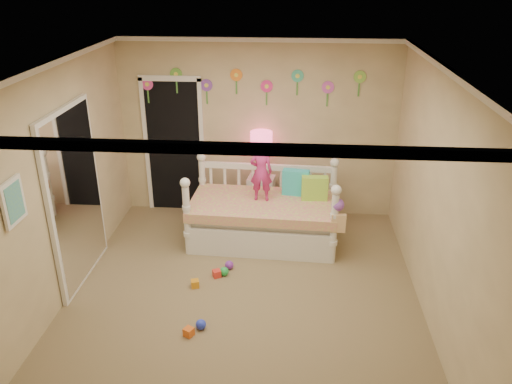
# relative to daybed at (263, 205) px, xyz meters

# --- Properties ---
(floor) EXTENTS (4.00, 4.50, 0.01)m
(floor) POSITION_rel_daybed_xyz_m (-0.14, -1.33, -0.54)
(floor) COLOR #7F684C
(floor) RESTS_ON ground
(ceiling) EXTENTS (4.00, 4.50, 0.01)m
(ceiling) POSITION_rel_daybed_xyz_m (-0.14, -1.33, 2.06)
(ceiling) COLOR white
(ceiling) RESTS_ON floor
(back_wall) EXTENTS (4.00, 0.01, 2.60)m
(back_wall) POSITION_rel_daybed_xyz_m (-0.14, 0.92, 0.76)
(back_wall) COLOR tan
(back_wall) RESTS_ON floor
(left_wall) EXTENTS (0.01, 4.50, 2.60)m
(left_wall) POSITION_rel_daybed_xyz_m (-2.14, -1.33, 0.76)
(left_wall) COLOR tan
(left_wall) RESTS_ON floor
(right_wall) EXTENTS (0.01, 4.50, 2.60)m
(right_wall) POSITION_rel_daybed_xyz_m (1.86, -1.33, 0.76)
(right_wall) COLOR tan
(right_wall) RESTS_ON floor
(crown_molding) EXTENTS (4.00, 4.50, 0.06)m
(crown_molding) POSITION_rel_daybed_xyz_m (-0.14, -1.33, 2.03)
(crown_molding) COLOR white
(crown_molding) RESTS_ON ceiling
(daybed) EXTENTS (2.03, 1.15, 1.07)m
(daybed) POSITION_rel_daybed_xyz_m (0.00, 0.00, 0.00)
(daybed) COLOR white
(daybed) RESTS_ON floor
(pillow_turquoise) EXTENTS (0.37, 0.18, 0.36)m
(pillow_turquoise) POSITION_rel_daybed_xyz_m (0.43, 0.24, 0.24)
(pillow_turquoise) COLOR #28C5C8
(pillow_turquoise) RESTS_ON daybed
(pillow_lime) EXTENTS (0.35, 0.14, 0.33)m
(pillow_lime) POSITION_rel_daybed_xyz_m (0.68, 0.10, 0.23)
(pillow_lime) COLOR #9AD741
(pillow_lime) RESTS_ON daybed
(child) EXTENTS (0.30, 0.20, 0.81)m
(child) POSITION_rel_daybed_xyz_m (-0.03, 0.03, 0.47)
(child) COLOR #CB2E82
(child) RESTS_ON daybed
(nightstand) EXTENTS (0.42, 0.34, 0.64)m
(nightstand) POSITION_rel_daybed_xyz_m (-0.08, 0.72, -0.22)
(nightstand) COLOR white
(nightstand) RESTS_ON floor
(table_lamp) EXTENTS (0.32, 0.32, 0.69)m
(table_lamp) POSITION_rel_daybed_xyz_m (-0.08, 0.72, 0.56)
(table_lamp) COLOR #F2205E
(table_lamp) RESTS_ON nightstand
(closet_doorway) EXTENTS (0.90, 0.04, 2.07)m
(closet_doorway) POSITION_rel_daybed_xyz_m (-1.39, 0.90, 0.50)
(closet_doorway) COLOR black
(closet_doorway) RESTS_ON back_wall
(flower_decals) EXTENTS (3.40, 0.02, 0.50)m
(flower_decals) POSITION_rel_daybed_xyz_m (-0.23, 0.91, 1.40)
(flower_decals) COLOR #B2668C
(flower_decals) RESTS_ON back_wall
(mirror_closet) EXTENTS (0.07, 1.30, 2.10)m
(mirror_closet) POSITION_rel_daybed_xyz_m (-2.10, -1.03, 0.51)
(mirror_closet) COLOR white
(mirror_closet) RESTS_ON left_wall
(wall_picture) EXTENTS (0.05, 0.34, 0.42)m
(wall_picture) POSITION_rel_daybed_xyz_m (-2.11, -2.23, 1.01)
(wall_picture) COLOR white
(wall_picture) RESTS_ON left_wall
(hanging_bag) EXTENTS (0.20, 0.16, 0.36)m
(hanging_bag) POSITION_rel_daybed_xyz_m (0.94, -0.51, 0.12)
(hanging_bag) COLOR beige
(hanging_bag) RESTS_ON daybed
(toy_scatter) EXTENTS (1.26, 1.51, 0.11)m
(toy_scatter) POSITION_rel_daybed_xyz_m (-0.56, -1.42, -0.48)
(toy_scatter) COLOR #996666
(toy_scatter) RESTS_ON floor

